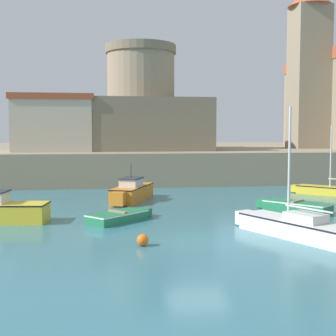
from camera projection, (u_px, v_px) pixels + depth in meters
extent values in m
plane|color=teal|center=(197.00, 241.00, 18.87)|extent=(200.00, 200.00, 0.00)
cube|color=gray|center=(134.00, 157.00, 56.41)|extent=(120.00, 40.00, 2.70)
cube|color=#237A4C|center=(118.00, 217.00, 22.90)|extent=(3.18, 3.09, 0.46)
cube|color=#237A4C|center=(143.00, 212.00, 24.33)|extent=(0.94, 0.95, 0.39)
cube|color=white|center=(118.00, 213.00, 22.88)|extent=(3.21, 3.13, 0.07)
cube|color=#997F5B|center=(118.00, 211.00, 22.88)|extent=(0.92, 0.97, 0.08)
cube|color=yellow|center=(336.00, 191.00, 32.24)|extent=(4.51, 4.49, 0.61)
cube|color=yellow|center=(296.00, 188.00, 33.96)|extent=(0.80, 0.80, 0.52)
cube|color=black|center=(336.00, 188.00, 32.22)|extent=(4.56, 4.54, 0.07)
cylinder|color=silver|center=(331.00, 156.00, 32.29)|extent=(0.10, 0.10, 4.22)
cube|color=orange|center=(132.00, 193.00, 30.03)|extent=(3.09, 4.84, 0.94)
cube|color=orange|center=(118.00, 199.00, 27.47)|extent=(1.00, 0.92, 0.80)
cube|color=black|center=(132.00, 186.00, 30.00)|extent=(3.12, 4.89, 0.07)
cube|color=silver|center=(131.00, 183.00, 29.76)|extent=(1.63, 1.91, 0.48)
cube|color=#2D333D|center=(131.00, 178.00, 29.73)|extent=(1.75, 2.07, 0.08)
cylinder|color=black|center=(131.00, 171.00, 29.70)|extent=(0.04, 0.04, 0.90)
cube|color=white|center=(295.00, 228.00, 19.50)|extent=(3.60, 5.38, 0.74)
cube|color=white|center=(246.00, 218.00, 21.96)|extent=(1.01, 0.94, 0.63)
cube|color=black|center=(295.00, 221.00, 19.47)|extent=(3.64, 5.44, 0.07)
cylinder|color=silver|center=(289.00, 163.00, 19.62)|extent=(0.10, 0.10, 4.71)
cylinder|color=silver|center=(308.00, 209.00, 18.88)|extent=(1.10, 2.17, 0.08)
cube|color=silver|center=(306.00, 217.00, 19.02)|extent=(1.61, 1.87, 0.36)
cube|color=#237A4C|center=(297.00, 207.00, 25.70)|extent=(3.34, 3.62, 0.56)
cube|color=#237A4C|center=(264.00, 203.00, 27.10)|extent=(0.98, 0.97, 0.48)
cube|color=white|center=(297.00, 203.00, 25.68)|extent=(3.37, 3.65, 0.07)
cube|color=#997F5B|center=(297.00, 201.00, 25.67)|extent=(1.03, 0.91, 0.08)
sphere|color=orange|center=(143.00, 240.00, 18.00)|extent=(0.47, 0.47, 0.47)
cube|color=gray|center=(309.00, 78.00, 48.76)|extent=(3.51, 3.51, 14.61)
cube|color=#796C57|center=(141.00, 125.00, 45.97)|extent=(12.20, 12.20, 4.73)
cylinder|color=gray|center=(141.00, 102.00, 45.80)|extent=(6.53, 6.53, 9.28)
cylinder|color=#796C57|center=(141.00, 50.00, 45.41)|extent=(6.85, 6.85, 0.80)
cube|color=#BCB29E|center=(54.00, 126.00, 41.02)|extent=(6.71, 4.56, 4.43)
cube|color=#9E472D|center=(53.00, 98.00, 40.83)|extent=(7.04, 4.79, 0.50)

